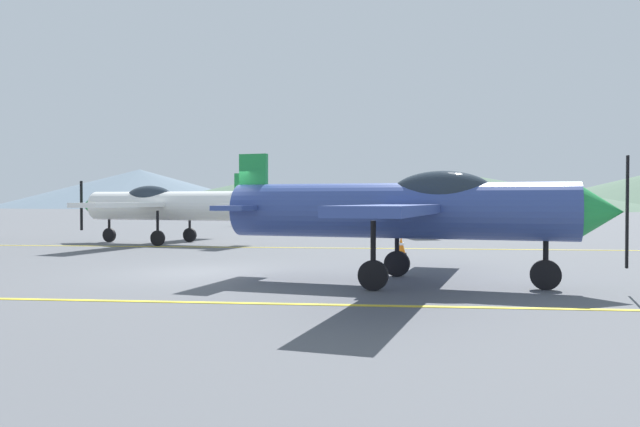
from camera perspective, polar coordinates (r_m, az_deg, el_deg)
ground_plane at (r=15.70m, az=-10.44°, el=-5.44°), size 400.00×400.00×0.00m
apron_line_near at (r=11.58m, az=-16.71°, el=-7.82°), size 80.00×0.16×0.01m
apron_line_far at (r=23.72m, az=-4.73°, el=-3.17°), size 80.00×0.16×0.01m
airplane_near at (r=13.41m, az=8.44°, el=0.45°), size 8.51×9.69×2.91m
airplane_mid at (r=26.66m, az=-14.37°, el=0.79°), size 8.51×9.68×2.91m
airplane_far at (r=34.31m, az=8.14°, el=0.90°), size 8.51×9.66×2.91m
airplane_back at (r=44.15m, az=-2.18°, el=0.98°), size 8.49×9.72×2.91m
traffic_cone_front at (r=21.00m, az=7.54°, el=-2.97°), size 0.36×0.36×0.59m
hill_left at (r=179.40m, az=-16.41°, el=2.26°), size 76.58×76.58×10.58m
hill_centerleft at (r=142.54m, az=-7.06°, el=1.68°), size 54.91×54.91×6.06m
hill_centerright at (r=132.20m, az=14.67°, el=1.84°), size 70.58×70.58×6.74m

